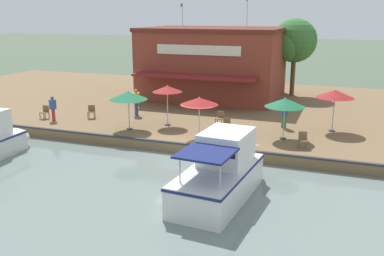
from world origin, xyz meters
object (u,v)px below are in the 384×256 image
object	(u,v)px
waterfront_restaurant	(213,63)
cafe_chair_far_corner_seat	(226,125)
patio_umbrella_back_row	(128,95)
person_mid_patio	(284,111)
patio_umbrella_mid_patio_left	(167,89)
patio_umbrella_near_quay_edge	(285,103)
motorboat_distant_upstream	(224,171)
patio_umbrella_mid_patio_right	(199,101)
tree_behind_restaurant	(293,42)
cafe_chair_back_row_seat	(91,111)
person_near_entrance	(53,106)
cafe_chair_under_first_umbrella	(303,139)
patio_umbrella_by_entrance	(335,94)
cafe_chair_beside_entrance	(45,111)
cafe_chair_mid_patio	(220,117)
person_at_quay_edge	(136,99)

from	to	relation	value
waterfront_restaurant	cafe_chair_far_corner_seat	size ratio (longest dim) A/B	12.80
patio_umbrella_back_row	person_mid_patio	size ratio (longest dim) A/B	1.41
patio_umbrella_mid_patio_left	patio_umbrella_near_quay_edge	world-z (taller)	patio_umbrella_mid_patio_left
person_mid_patio	motorboat_distant_upstream	distance (m)	9.51
patio_umbrella_mid_patio_right	tree_behind_restaurant	xyz separation A→B (m)	(-14.48, 3.06, 2.35)
cafe_chair_back_row_seat	person_near_entrance	distance (m)	2.44
person_near_entrance	person_mid_patio	bearing A→B (deg)	102.98
waterfront_restaurant	tree_behind_restaurant	world-z (taller)	waterfront_restaurant
cafe_chair_under_first_umbrella	motorboat_distant_upstream	size ratio (longest dim) A/B	0.14
cafe_chair_under_first_umbrella	person_near_entrance	world-z (taller)	person_near_entrance
person_near_entrance	tree_behind_restaurant	xyz separation A→B (m)	(-14.00, 13.11, 3.42)
patio_umbrella_by_entrance	person_near_entrance	distance (m)	17.31
patio_umbrella_mid_patio_left	cafe_chair_under_first_umbrella	size ratio (longest dim) A/B	2.93
cafe_chair_back_row_seat	cafe_chair_beside_entrance	distance (m)	3.03
patio_umbrella_mid_patio_right	person_mid_patio	distance (m)	5.65
cafe_chair_mid_patio	person_mid_patio	distance (m)	3.90
patio_umbrella_mid_patio_left	cafe_chair_back_row_seat	size ratio (longest dim) A/B	2.93
tree_behind_restaurant	person_at_quay_edge	bearing A→B (deg)	-38.94
patio_umbrella_mid_patio_right	cafe_chair_far_corner_seat	bearing A→B (deg)	142.96
person_near_entrance	patio_umbrella_mid_patio_left	bearing A→B (deg)	100.91
patio_umbrella_by_entrance	person_near_entrance	bearing A→B (deg)	-78.60
waterfront_restaurant	person_near_entrance	distance (m)	13.53
cafe_chair_mid_patio	tree_behind_restaurant	size ratio (longest dim) A/B	0.13
waterfront_restaurant	person_near_entrance	xyz separation A→B (m)	(11.32, -7.18, -1.81)
person_at_quay_edge	motorboat_distant_upstream	size ratio (longest dim) A/B	0.28
person_mid_patio	person_at_quay_edge	xyz separation A→B (m)	(0.13, -9.82, 0.10)
patio_umbrella_by_entrance	cafe_chair_back_row_seat	xyz separation A→B (m)	(2.01, -15.00, -1.74)
motorboat_distant_upstream	cafe_chair_mid_patio	bearing A→B (deg)	-162.77
cafe_chair_far_corner_seat	person_at_quay_edge	size ratio (longest dim) A/B	0.48
patio_umbrella_mid_patio_right	cafe_chair_mid_patio	distance (m)	3.46
patio_umbrella_by_entrance	patio_umbrella_near_quay_edge	world-z (taller)	patio_umbrella_by_entrance
person_near_entrance	motorboat_distant_upstream	xyz separation A→B (m)	(6.16, 13.06, -0.55)
tree_behind_restaurant	cafe_chair_beside_entrance	bearing A→B (deg)	-45.61
person_near_entrance	motorboat_distant_upstream	world-z (taller)	motorboat_distant_upstream
cafe_chair_mid_patio	person_at_quay_edge	xyz separation A→B (m)	(-0.56, -6.03, 0.65)
cafe_chair_far_corner_seat	patio_umbrella_by_entrance	bearing A→B (deg)	112.68
patio_umbrella_near_quay_edge	patio_umbrella_mid_patio_right	size ratio (longest dim) A/B	1.00
patio_umbrella_near_quay_edge	patio_umbrella_back_row	xyz separation A→B (m)	(1.09, -8.89, 0.01)
patio_umbrella_by_entrance	cafe_chair_beside_entrance	bearing A→B (deg)	-80.07
cafe_chair_back_row_seat	cafe_chair_beside_entrance	size ratio (longest dim) A/B	1.00
person_near_entrance	motorboat_distant_upstream	distance (m)	14.46
cafe_chair_under_first_umbrella	tree_behind_restaurant	size ratio (longest dim) A/B	0.13
person_at_quay_edge	waterfront_restaurant	bearing A→B (deg)	160.80
patio_umbrella_mid_patio_left	motorboat_distant_upstream	distance (m)	9.67
patio_umbrella_mid_patio_right	cafe_chair_mid_patio	bearing A→B (deg)	174.22
person_at_quay_edge	tree_behind_restaurant	world-z (taller)	tree_behind_restaurant
cafe_chair_mid_patio	person_mid_patio	world-z (taller)	person_mid_patio
waterfront_restaurant	cafe_chair_beside_entrance	xyz separation A→B (m)	(11.03, -8.07, -2.32)
person_near_entrance	tree_behind_restaurant	world-z (taller)	tree_behind_restaurant
cafe_chair_under_first_umbrella	tree_behind_restaurant	xyz separation A→B (m)	(-14.50, -2.56, 3.93)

